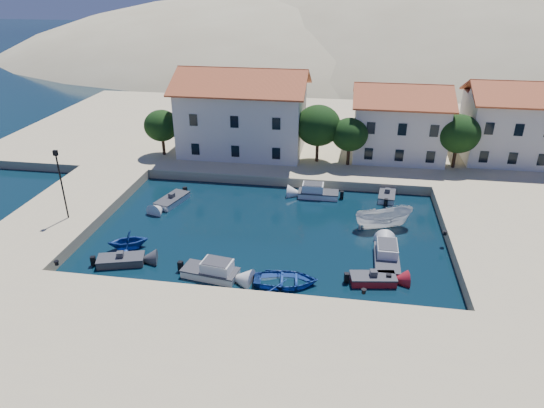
{
  "coord_description": "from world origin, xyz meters",
  "views": [
    {
      "loc": [
        6.12,
        -26.55,
        20.47
      ],
      "look_at": [
        0.07,
        11.48,
        2.0
      ],
      "focal_mm": 32.0,
      "sensor_mm": 36.0,
      "label": 1
    }
  ],
  "objects": [
    {
      "name": "motorboat_red_se",
      "position": [
        8.76,
        3.63,
        0.3
      ],
      "size": [
        3.47,
        1.94,
        1.25
      ],
      "rotation": [
        0.0,
        0.0,
        0.15
      ],
      "color": "maroon",
      "rests_on": "ground"
    },
    {
      "name": "quay_west",
      "position": [
        -19.0,
        10.0,
        0.5
      ],
      "size": [
        8.0,
        20.0,
        1.0
      ],
      "primitive_type": "cube",
      "color": "#CBBA8A",
      "rests_on": "ground"
    },
    {
      "name": "building_right",
      "position": [
        24.0,
        30.0,
        5.47
      ],
      "size": [
        9.45,
        8.4,
        8.8
      ],
      "color": "silver",
      "rests_on": "quay_north"
    },
    {
      "name": "building_left",
      "position": [
        -6.0,
        28.0,
        5.94
      ],
      "size": [
        14.7,
        9.45,
        9.7
      ],
      "color": "silver",
      "rests_on": "quay_north"
    },
    {
      "name": "lamppost",
      "position": [
        -17.5,
        8.0,
        4.75
      ],
      "size": [
        0.35,
        0.25,
        6.22
      ],
      "color": "black",
      "rests_on": "quay_west"
    },
    {
      "name": "building_mid",
      "position": [
        12.0,
        29.0,
        5.22
      ],
      "size": [
        10.5,
        8.4,
        8.3
      ],
      "color": "silver",
      "rests_on": "quay_north"
    },
    {
      "name": "bollards",
      "position": [
        2.8,
        3.87,
        1.15
      ],
      "size": [
        29.36,
        9.56,
        0.3
      ],
      "color": "black",
      "rests_on": "ground"
    },
    {
      "name": "quay_east",
      "position": [
        20.5,
        10.0,
        0.5
      ],
      "size": [
        11.0,
        20.0,
        1.0
      ],
      "primitive_type": "cube",
      "color": "#CBBA8A",
      "rests_on": "ground"
    },
    {
      "name": "trees",
      "position": [
        4.51,
        25.46,
        4.84
      ],
      "size": [
        37.3,
        5.3,
        6.45
      ],
      "color": "#382314",
      "rests_on": "quay_north"
    },
    {
      "name": "cabin_cruiser_east",
      "position": [
        9.88,
        6.38,
        0.48
      ],
      "size": [
        1.87,
        4.57,
        1.6
      ],
      "rotation": [
        0.0,
        0.0,
        1.57
      ],
      "color": "silver",
      "rests_on": "ground"
    },
    {
      "name": "motorboat_grey_sw",
      "position": [
        -10.47,
        3.15,
        0.3
      ],
      "size": [
        3.83,
        2.5,
        1.25
      ],
      "rotation": [
        0.0,
        0.0,
        0.29
      ],
      "color": "#38393E",
      "rests_on": "ground"
    },
    {
      "name": "quay_south",
      "position": [
        0.0,
        -6.0,
        0.5
      ],
      "size": [
        52.0,
        12.0,
        1.0
      ],
      "primitive_type": "cube",
      "color": "#CBBA8A",
      "rests_on": "ground"
    },
    {
      "name": "motorboat_white_ne",
      "position": [
        10.57,
        18.76,
        0.3
      ],
      "size": [
        1.95,
        3.52,
        1.25
      ],
      "rotation": [
        0.0,
        0.0,
        1.46
      ],
      "color": "silver",
      "rests_on": "ground"
    },
    {
      "name": "quay_north",
      "position": [
        2.0,
        38.0,
        0.5
      ],
      "size": [
        80.0,
        36.0,
        1.0
      ],
      "primitive_type": "cube",
      "color": "#CBBA8A",
      "rests_on": "ground"
    },
    {
      "name": "rowboat_south",
      "position": [
        2.51,
        2.46,
        0.0
      ],
      "size": [
        5.04,
        3.85,
        0.98
      ],
      "primitive_type": "imported",
      "rotation": [
        0.0,
        0.0,
        1.68
      ],
      "color": "navy",
      "rests_on": "ground"
    },
    {
      "name": "cabin_cruiser_south",
      "position": [
        -3.16,
        2.57,
        0.48
      ],
      "size": [
        4.4,
        2.39,
        1.6
      ],
      "rotation": [
        0.0,
        0.0,
        -0.15
      ],
      "color": "silver",
      "rests_on": "ground"
    },
    {
      "name": "motorboat_white_west",
      "position": [
        -10.29,
        14.29,
        0.29
      ],
      "size": [
        2.68,
        4.16,
        1.25
      ],
      "rotation": [
        0.0,
        0.0,
        -1.84
      ],
      "color": "silver",
      "rests_on": "ground"
    },
    {
      "name": "ground",
      "position": [
        0.0,
        0.0,
        0.0
      ],
      "size": [
        400.0,
        400.0,
        0.0
      ],
      "primitive_type": "plane",
      "color": "black",
      "rests_on": "ground"
    },
    {
      "name": "boat_east",
      "position": [
        9.88,
        12.35,
        0.0
      ],
      "size": [
        5.59,
        3.55,
        2.02
      ],
      "primitive_type": "imported",
      "rotation": [
        0.0,
        0.0,
        1.9
      ],
      "color": "silver",
      "rests_on": "ground"
    },
    {
      "name": "hills",
      "position": [
        20.64,
        123.62,
        -23.4
      ],
      "size": [
        254.0,
        176.0,
        99.0
      ],
      "color": "tan",
      "rests_on": "ground"
    },
    {
      "name": "rowboat_west",
      "position": [
        -10.91,
        5.53,
        0.0
      ],
      "size": [
        4.01,
        3.78,
        1.68
      ],
      "primitive_type": "imported",
      "rotation": [
        0.0,
        0.0,
        -1.16
      ],
      "color": "navy",
      "rests_on": "ground"
    },
    {
      "name": "cabin_cruiser_north",
      "position": [
        3.75,
        17.94,
        0.48
      ],
      "size": [
        4.02,
        1.71,
        1.6
      ],
      "rotation": [
        0.0,
        0.0,
        3.14
      ],
      "color": "silver",
      "rests_on": "ground"
    }
  ]
}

